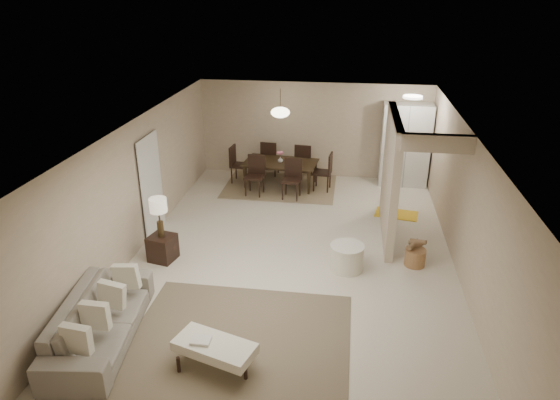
% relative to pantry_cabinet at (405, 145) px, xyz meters
% --- Properties ---
extents(floor, '(9.00, 9.00, 0.00)m').
position_rel_pantry_cabinet_xyz_m(floor, '(-2.35, -4.15, -1.05)').
color(floor, beige).
rests_on(floor, ground).
extents(ceiling, '(9.00, 9.00, 0.00)m').
position_rel_pantry_cabinet_xyz_m(ceiling, '(-2.35, -4.15, 1.45)').
color(ceiling, white).
rests_on(ceiling, back_wall).
extents(back_wall, '(6.00, 0.00, 6.00)m').
position_rel_pantry_cabinet_xyz_m(back_wall, '(-2.35, 0.35, 0.20)').
color(back_wall, tan).
rests_on(back_wall, floor).
extents(left_wall, '(0.00, 9.00, 9.00)m').
position_rel_pantry_cabinet_xyz_m(left_wall, '(-5.35, -4.15, 0.20)').
color(left_wall, tan).
rests_on(left_wall, floor).
extents(right_wall, '(0.00, 9.00, 9.00)m').
position_rel_pantry_cabinet_xyz_m(right_wall, '(0.65, -4.15, 0.20)').
color(right_wall, tan).
rests_on(right_wall, floor).
extents(partition, '(0.15, 2.50, 2.50)m').
position_rel_pantry_cabinet_xyz_m(partition, '(-0.55, -2.90, 0.20)').
color(partition, tan).
rests_on(partition, floor).
extents(doorway, '(0.04, 0.90, 2.04)m').
position_rel_pantry_cabinet_xyz_m(doorway, '(-5.32, -3.55, -0.03)').
color(doorway, black).
rests_on(doorway, floor).
extents(pantry_cabinet, '(1.20, 0.55, 2.10)m').
position_rel_pantry_cabinet_xyz_m(pantry_cabinet, '(0.00, 0.00, 0.00)').
color(pantry_cabinet, silver).
rests_on(pantry_cabinet, floor).
extents(flush_light, '(0.44, 0.44, 0.05)m').
position_rel_pantry_cabinet_xyz_m(flush_light, '(-0.05, -0.95, 1.41)').
color(flush_light, white).
rests_on(flush_light, ceiling).
extents(living_rug, '(3.20, 3.20, 0.01)m').
position_rel_pantry_cabinet_xyz_m(living_rug, '(-2.83, -6.97, -1.04)').
color(living_rug, brown).
rests_on(living_rug, floor).
extents(sofa, '(2.48, 1.22, 0.70)m').
position_rel_pantry_cabinet_xyz_m(sofa, '(-4.80, -6.97, -0.70)').
color(sofa, gray).
rests_on(sofa, floor).
extents(ottoman_bench, '(1.19, 0.81, 0.39)m').
position_rel_pantry_cabinet_xyz_m(ottoman_bench, '(-3.03, -7.27, -0.74)').
color(ottoman_bench, silver).
rests_on(ottoman_bench, living_rug).
extents(side_table, '(0.53, 0.53, 0.49)m').
position_rel_pantry_cabinet_xyz_m(side_table, '(-4.75, -4.61, -0.81)').
color(side_table, black).
rests_on(side_table, floor).
extents(table_lamp, '(0.32, 0.32, 0.76)m').
position_rel_pantry_cabinet_xyz_m(table_lamp, '(-4.75, -4.61, 0.00)').
color(table_lamp, '#45361D').
rests_on(table_lamp, side_table).
extents(round_pouf, '(0.62, 0.62, 0.48)m').
position_rel_pantry_cabinet_xyz_m(round_pouf, '(-1.33, -4.48, -0.81)').
color(round_pouf, silver).
rests_on(round_pouf, floor).
extents(wicker_basket, '(0.49, 0.49, 0.32)m').
position_rel_pantry_cabinet_xyz_m(wicker_basket, '(-0.08, -4.15, -0.89)').
color(wicker_basket, brown).
rests_on(wicker_basket, floor).
extents(dining_rug, '(2.80, 2.10, 0.01)m').
position_rel_pantry_cabinet_xyz_m(dining_rug, '(-3.10, -0.59, -1.04)').
color(dining_rug, '#8B7756').
rests_on(dining_rug, floor).
extents(dining_table, '(1.93, 1.22, 0.64)m').
position_rel_pantry_cabinet_xyz_m(dining_table, '(-3.10, -0.59, -0.73)').
color(dining_table, black).
rests_on(dining_table, dining_rug).
extents(dining_chairs, '(2.63, 2.02, 0.97)m').
position_rel_pantry_cabinet_xyz_m(dining_chairs, '(-3.10, -0.59, -0.57)').
color(dining_chairs, black).
rests_on(dining_chairs, dining_rug).
extents(vase, '(0.17, 0.17, 0.14)m').
position_rel_pantry_cabinet_xyz_m(vase, '(-3.10, -0.59, -0.34)').
color(vase, white).
rests_on(vase, dining_table).
extents(yellow_mat, '(1.02, 0.72, 0.01)m').
position_rel_pantry_cabinet_xyz_m(yellow_mat, '(-0.25, -1.93, -1.04)').
color(yellow_mat, gold).
rests_on(yellow_mat, floor).
extents(pendant_light, '(0.46, 0.46, 0.71)m').
position_rel_pantry_cabinet_xyz_m(pendant_light, '(-3.10, -0.59, 0.87)').
color(pendant_light, '#45361D').
rests_on(pendant_light, ceiling).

